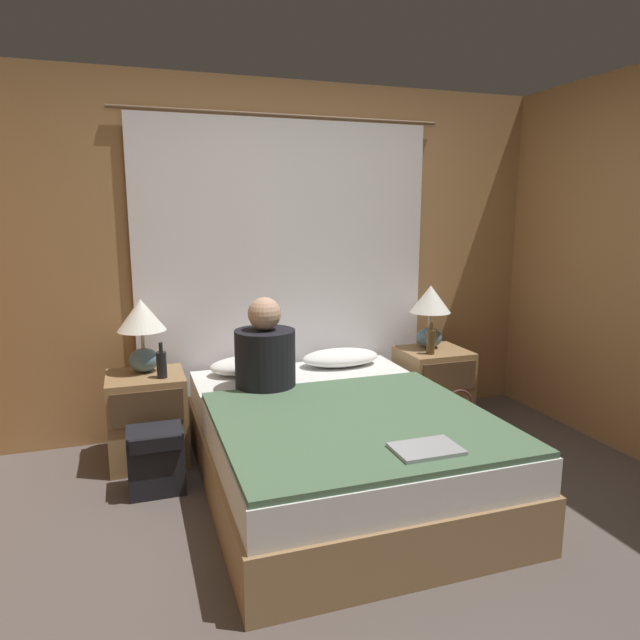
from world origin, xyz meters
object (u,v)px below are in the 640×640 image
object	(u,v)px
beer_bottle_on_left_stand	(162,364)
handbag_on_floor	(457,426)
lamp_right	(430,308)
pillow_right	(341,357)
nightstand_right	(433,387)
beer_bottle_on_right_stand	(431,341)
lamp_left	(142,325)
person_left_in_bed	(265,354)
laptop_on_bed	(426,449)
pillow_left	(251,365)
backpack_on_floor	(156,456)
bed	(337,446)
nightstand_left	(148,418)

from	to	relation	value
beer_bottle_on_left_stand	handbag_on_floor	xyz separation A→B (m)	(1.94, -0.30, -0.54)
lamp_right	pillow_right	size ratio (longest dim) A/B	0.83
nightstand_right	beer_bottle_on_right_stand	bearing A→B (deg)	-131.47
lamp_left	person_left_in_bed	xyz separation A→B (m)	(0.72, -0.35, -0.16)
person_left_in_bed	laptop_on_bed	bearing A→B (deg)	-69.15
lamp_right	laptop_on_bed	size ratio (longest dim) A/B	1.55
pillow_left	laptop_on_bed	distance (m)	1.67
laptop_on_bed	backpack_on_floor	world-z (taller)	laptop_on_bed
person_left_in_bed	nightstand_right	bearing A→B (deg)	11.30
beer_bottle_on_left_stand	beer_bottle_on_right_stand	world-z (taller)	beer_bottle_on_right_stand
pillow_right	laptop_on_bed	bearing A→B (deg)	-96.55
nightstand_right	pillow_right	distance (m)	0.76
pillow_left	person_left_in_bed	xyz separation A→B (m)	(0.01, -0.38, 0.17)
bed	nightstand_right	xyz separation A→B (m)	(1.03, 0.71, 0.05)
person_left_in_bed	bed	bearing A→B (deg)	-54.02
nightstand_right	pillow_right	bearing A→B (deg)	171.17
lamp_right	backpack_on_floor	xyz separation A→B (m)	(-2.04, -0.52, -0.67)
nightstand_left	pillow_right	bearing A→B (deg)	4.59
lamp_left	laptop_on_bed	xyz separation A→B (m)	(1.18, -1.57, -0.35)
pillow_left	backpack_on_floor	bearing A→B (deg)	-141.21
nightstand_right	backpack_on_floor	bearing A→B (deg)	-167.94
bed	nightstand_left	size ratio (longest dim) A/B	3.51
handbag_on_floor	lamp_left	bearing A→B (deg)	166.68
lamp_right	pillow_left	distance (m)	1.40
bed	beer_bottle_on_right_stand	xyz separation A→B (m)	(0.95, 0.61, 0.43)
lamp_left	handbag_on_floor	distance (m)	2.23
lamp_right	handbag_on_floor	world-z (taller)	lamp_right
laptop_on_bed	backpack_on_floor	bearing A→B (deg)	137.75
lamp_left	handbag_on_floor	size ratio (longest dim) A/B	1.20
nightstand_left	pillow_right	size ratio (longest dim) A/B	1.02
lamp_left	person_left_in_bed	world-z (taller)	person_left_in_bed
nightstand_left	backpack_on_floor	distance (m)	0.44
bed	lamp_right	world-z (taller)	lamp_right
bed	lamp_left	distance (m)	1.45
backpack_on_floor	handbag_on_floor	world-z (taller)	handbag_on_floor
nightstand_right	lamp_right	distance (m)	0.60
lamp_left	beer_bottle_on_right_stand	world-z (taller)	lamp_left
beer_bottle_on_left_stand	nightstand_left	bearing A→B (deg)	135.16
lamp_left	pillow_right	world-z (taller)	lamp_left
bed	backpack_on_floor	xyz separation A→B (m)	(-1.01, 0.27, -0.03)
nightstand_left	handbag_on_floor	bearing A→B (deg)	-11.17
lamp_right	pillow_right	bearing A→B (deg)	177.63
bed	pillow_right	bearing A→B (deg)	68.00
beer_bottle_on_right_stand	handbag_on_floor	distance (m)	0.62
nightstand_right	handbag_on_floor	size ratio (longest dim) A/B	1.46
person_left_in_bed	handbag_on_floor	distance (m)	1.46
backpack_on_floor	person_left_in_bed	bearing A→B (deg)	13.53
nightstand_right	laptop_on_bed	bearing A→B (deg)	-120.86
beer_bottle_on_right_stand	beer_bottle_on_left_stand	bearing A→B (deg)	180.00
beer_bottle_on_left_stand	handbag_on_floor	bearing A→B (deg)	-8.87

